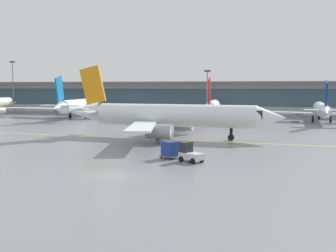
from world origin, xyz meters
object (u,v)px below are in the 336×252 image
(gate_airplane_1, at_px, (80,106))
(apron_light_mast_0, at_px, (13,84))
(gate_airplane_2, at_px, (212,108))
(gate_airplane_3, at_px, (322,110))
(apron_light_mast_1, at_px, (207,90))
(baggage_tug, at_px, (190,154))
(cargo_dolly_lead, at_px, (170,149))
(taxiing_regional_jet, at_px, (172,116))

(gate_airplane_1, distance_m, apron_light_mast_0, 38.45)
(gate_airplane_2, distance_m, gate_airplane_3, 25.14)
(apron_light_mast_1, bearing_deg, gate_airplane_3, -27.85)
(gate_airplane_2, bearing_deg, apron_light_mast_1, 7.81)
(baggage_tug, distance_m, apron_light_mast_0, 103.68)
(baggage_tug, bearing_deg, gate_airplane_2, 127.03)
(gate_airplane_2, height_order, cargo_dolly_lead, gate_airplane_2)
(gate_airplane_2, bearing_deg, taxiing_regional_jet, 172.90)
(gate_airplane_2, distance_m, baggage_tug, 55.03)
(gate_airplane_3, relative_size, apron_light_mast_0, 1.74)
(apron_light_mast_1, bearing_deg, cargo_dolly_lead, -85.65)
(gate_airplane_3, bearing_deg, cargo_dolly_lead, 160.59)
(gate_airplane_3, height_order, taxiing_regional_jet, taxiing_regional_jet)
(gate_airplane_1, distance_m, baggage_tug, 67.46)
(gate_airplane_1, relative_size, gate_airplane_3, 1.13)
(gate_airplane_1, xyz_separation_m, cargo_dolly_lead, (36.42, -53.40, -2.13))
(apron_light_mast_0, bearing_deg, cargo_dolly_lead, -46.57)
(cargo_dolly_lead, relative_size, apron_light_mast_0, 0.16)
(gate_airplane_1, bearing_deg, gate_airplane_3, -93.22)
(baggage_tug, distance_m, cargo_dolly_lead, 3.02)
(gate_airplane_3, height_order, cargo_dolly_lead, gate_airplane_3)
(gate_airplane_1, xyz_separation_m, gate_airplane_3, (59.68, 1.34, -0.36))
(cargo_dolly_lead, relative_size, apron_light_mast_1, 0.21)
(gate_airplane_1, xyz_separation_m, gate_airplane_2, (34.59, -0.21, -0.16))
(apron_light_mast_0, relative_size, apron_light_mast_1, 1.28)
(gate_airplane_3, bearing_deg, gate_airplane_1, 94.90)
(baggage_tug, bearing_deg, gate_airplane_1, 157.78)
(cargo_dolly_lead, height_order, apron_light_mast_1, apron_light_mast_1)
(gate_airplane_3, relative_size, taxiing_regional_jet, 0.81)
(taxiing_regional_jet, distance_m, cargo_dolly_lead, 18.27)
(cargo_dolly_lead, distance_m, apron_light_mast_1, 70.30)
(apron_light_mast_0, bearing_deg, baggage_tug, -46.17)
(gate_airplane_1, height_order, gate_airplane_2, gate_airplane_1)
(apron_light_mast_0, bearing_deg, apron_light_mast_1, -2.79)
(gate_airplane_1, distance_m, gate_airplane_2, 34.59)
(cargo_dolly_lead, bearing_deg, gate_airplane_2, 124.44)
(baggage_tug, relative_size, cargo_dolly_lead, 1.12)
(gate_airplane_2, xyz_separation_m, gate_airplane_3, (25.09, 1.55, -0.21))
(gate_airplane_3, relative_size, baggage_tug, 9.64)
(gate_airplane_2, height_order, gate_airplane_3, gate_airplane_2)
(gate_airplane_3, xyz_separation_m, apron_light_mast_0, (-92.31, 18.20, 6.04))
(baggage_tug, relative_size, apron_light_mast_1, 0.23)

